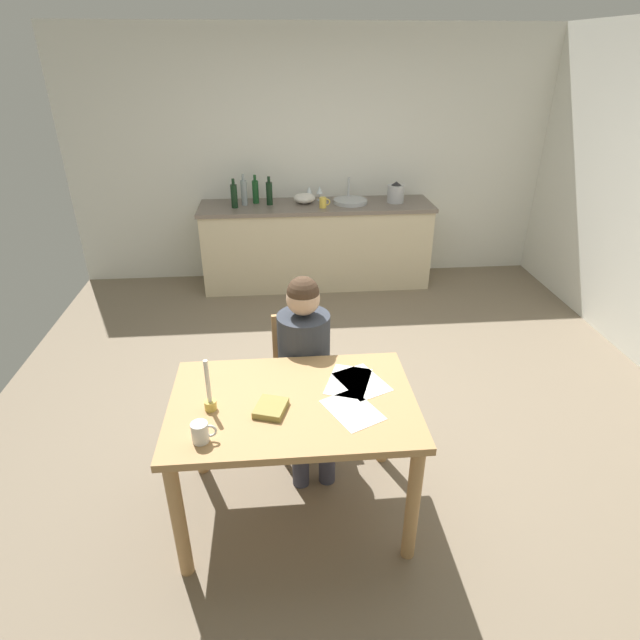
{
  "coord_description": "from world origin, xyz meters",
  "views": [
    {
      "loc": [
        -0.43,
        -3.14,
        2.34
      ],
      "look_at": [
        -0.18,
        -0.31,
        0.85
      ],
      "focal_mm": 28.97,
      "sensor_mm": 36.0,
      "label": 1
    }
  ],
  "objects_px": {
    "book_magazine": "(271,408)",
    "bottle_sauce": "(269,193)",
    "candlestick": "(209,396)",
    "bottle_oil": "(234,196)",
    "person_seated": "(305,360)",
    "wine_glass_by_kettle": "(309,190)",
    "stovetop_kettle": "(396,193)",
    "dining_table": "(293,419)",
    "teacup_on_counter": "(323,203)",
    "coffee_mug": "(201,432)",
    "bottle_vinegar": "(244,192)",
    "sink_unit": "(350,201)",
    "mixing_bowl": "(304,198)",
    "wine_glass_near_sink": "(320,190)",
    "chair_at_table": "(303,374)",
    "bottle_wine_red": "(255,191)"
  },
  "relations": [
    {
      "from": "book_magazine",
      "to": "bottle_sauce",
      "type": "distance_m",
      "value": 3.34
    },
    {
      "from": "candlestick",
      "to": "bottle_oil",
      "type": "xyz_separation_m",
      "value": [
        -0.06,
        3.22,
        0.18
      ]
    },
    {
      "from": "person_seated",
      "to": "book_magazine",
      "type": "bearing_deg",
      "value": -109.35
    },
    {
      "from": "wine_glass_by_kettle",
      "to": "stovetop_kettle",
      "type": "bearing_deg",
      "value": -9.34
    },
    {
      "from": "dining_table",
      "to": "wine_glass_by_kettle",
      "type": "relative_size",
      "value": 8.13
    },
    {
      "from": "bottle_oil",
      "to": "teacup_on_counter",
      "type": "distance_m",
      "value": 0.91
    },
    {
      "from": "coffee_mug",
      "to": "bottle_vinegar",
      "type": "relative_size",
      "value": 0.37
    },
    {
      "from": "coffee_mug",
      "to": "wine_glass_by_kettle",
      "type": "distance_m",
      "value": 3.75
    },
    {
      "from": "bottle_sauce",
      "to": "sink_unit",
      "type": "bearing_deg",
      "value": -0.64
    },
    {
      "from": "book_magazine",
      "to": "teacup_on_counter",
      "type": "height_order",
      "value": "teacup_on_counter"
    },
    {
      "from": "sink_unit",
      "to": "stovetop_kettle",
      "type": "bearing_deg",
      "value": -0.49
    },
    {
      "from": "bottle_vinegar",
      "to": "wine_glass_by_kettle",
      "type": "height_order",
      "value": "bottle_vinegar"
    },
    {
      "from": "bottle_sauce",
      "to": "stovetop_kettle",
      "type": "height_order",
      "value": "bottle_sauce"
    },
    {
      "from": "mixing_bowl",
      "to": "wine_glass_near_sink",
      "type": "bearing_deg",
      "value": 29.98
    },
    {
      "from": "dining_table",
      "to": "sink_unit",
      "type": "distance_m",
      "value": 3.35
    },
    {
      "from": "bottle_oil",
      "to": "stovetop_kettle",
      "type": "bearing_deg",
      "value": 2.35
    },
    {
      "from": "chair_at_table",
      "to": "coffee_mug",
      "type": "xyz_separation_m",
      "value": [
        -0.51,
        -0.93,
        0.33
      ]
    },
    {
      "from": "stovetop_kettle",
      "to": "bottle_vinegar",
      "type": "bearing_deg",
      "value": 179.02
    },
    {
      "from": "wine_glass_near_sink",
      "to": "coffee_mug",
      "type": "bearing_deg",
      "value": -103.13
    },
    {
      "from": "bottle_wine_red",
      "to": "wine_glass_near_sink",
      "type": "distance_m",
      "value": 0.69
    },
    {
      "from": "coffee_mug",
      "to": "wine_glass_by_kettle",
      "type": "xyz_separation_m",
      "value": [
        0.74,
        3.67,
        0.2
      ]
    },
    {
      "from": "chair_at_table",
      "to": "dining_table",
      "type": "bearing_deg",
      "value": -97.39
    },
    {
      "from": "dining_table",
      "to": "bottle_vinegar",
      "type": "height_order",
      "value": "bottle_vinegar"
    },
    {
      "from": "stovetop_kettle",
      "to": "wine_glass_near_sink",
      "type": "bearing_deg",
      "value": 169.37
    },
    {
      "from": "teacup_on_counter",
      "to": "mixing_bowl",
      "type": "bearing_deg",
      "value": 131.96
    },
    {
      "from": "person_seated",
      "to": "mixing_bowl",
      "type": "relative_size",
      "value": 5.2
    },
    {
      "from": "mixing_bowl",
      "to": "wine_glass_by_kettle",
      "type": "xyz_separation_m",
      "value": [
        0.06,
        0.1,
        0.06
      ]
    },
    {
      "from": "dining_table",
      "to": "wine_glass_near_sink",
      "type": "xyz_separation_m",
      "value": [
        0.43,
        3.4,
        0.36
      ]
    },
    {
      "from": "dining_table",
      "to": "person_seated",
      "type": "xyz_separation_m",
      "value": [
        0.1,
        0.51,
        0.03
      ]
    },
    {
      "from": "wine_glass_near_sink",
      "to": "person_seated",
      "type": "bearing_deg",
      "value": -96.63
    },
    {
      "from": "person_seated",
      "to": "wine_glass_by_kettle",
      "type": "relative_size",
      "value": 7.76
    },
    {
      "from": "bottle_vinegar",
      "to": "stovetop_kettle",
      "type": "relative_size",
      "value": 1.44
    },
    {
      "from": "dining_table",
      "to": "stovetop_kettle",
      "type": "height_order",
      "value": "stovetop_kettle"
    },
    {
      "from": "chair_at_table",
      "to": "candlestick",
      "type": "relative_size",
      "value": 3.02
    },
    {
      "from": "dining_table",
      "to": "bottle_oil",
      "type": "relative_size",
      "value": 4.24
    },
    {
      "from": "bottle_oil",
      "to": "mixing_bowl",
      "type": "relative_size",
      "value": 1.29
    },
    {
      "from": "person_seated",
      "to": "stovetop_kettle",
      "type": "bearing_deg",
      "value": 67.47
    },
    {
      "from": "bottle_sauce",
      "to": "mixing_bowl",
      "type": "height_order",
      "value": "bottle_sauce"
    },
    {
      "from": "mixing_bowl",
      "to": "stovetop_kettle",
      "type": "height_order",
      "value": "stovetop_kettle"
    },
    {
      "from": "candlestick",
      "to": "bottle_oil",
      "type": "relative_size",
      "value": 0.96
    },
    {
      "from": "sink_unit",
      "to": "chair_at_table",
      "type": "bearing_deg",
      "value": -104.29
    },
    {
      "from": "candlestick",
      "to": "bottle_vinegar",
      "type": "relative_size",
      "value": 0.9
    },
    {
      "from": "chair_at_table",
      "to": "wine_glass_near_sink",
      "type": "xyz_separation_m",
      "value": [
        0.35,
        2.74,
        0.53
      ]
    },
    {
      "from": "chair_at_table",
      "to": "person_seated",
      "type": "relative_size",
      "value": 0.72
    },
    {
      "from": "dining_table",
      "to": "mixing_bowl",
      "type": "relative_size",
      "value": 5.45
    },
    {
      "from": "dining_table",
      "to": "bottle_wine_red",
      "type": "relative_size",
      "value": 4.24
    },
    {
      "from": "chair_at_table",
      "to": "mixing_bowl",
      "type": "height_order",
      "value": "mixing_bowl"
    },
    {
      "from": "chair_at_table",
      "to": "person_seated",
      "type": "xyz_separation_m",
      "value": [
        0.01,
        -0.15,
        0.2
      ]
    },
    {
      "from": "chair_at_table",
      "to": "book_magazine",
      "type": "xyz_separation_m",
      "value": [
        -0.2,
        -0.73,
        0.3
      ]
    },
    {
      "from": "dining_table",
      "to": "person_seated",
      "type": "relative_size",
      "value": 1.05
    }
  ]
}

